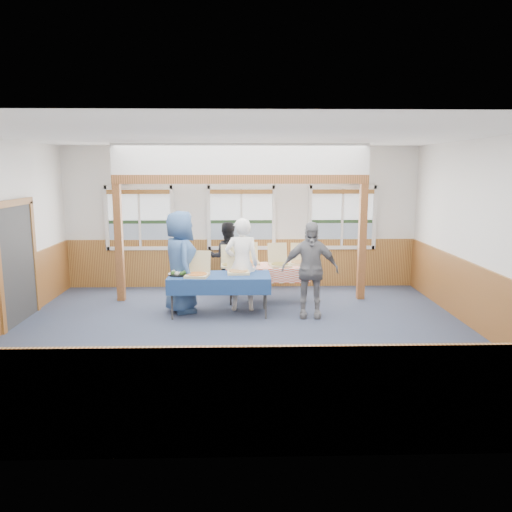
% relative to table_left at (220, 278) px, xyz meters
% --- Properties ---
extents(floor, '(8.00, 8.00, 0.00)m').
position_rel_table_left_xyz_m(floor, '(0.41, -1.23, -0.70)').
color(floor, '#2C3347').
rests_on(floor, ground).
extents(ceiling, '(8.00, 8.00, 0.00)m').
position_rel_table_left_xyz_m(ceiling, '(0.41, -1.23, 2.50)').
color(ceiling, white).
rests_on(ceiling, wall_back).
extents(wall_back, '(8.00, 0.00, 8.00)m').
position_rel_table_left_xyz_m(wall_back, '(0.41, 2.27, 0.90)').
color(wall_back, silver).
rests_on(wall_back, floor).
extents(wall_front, '(8.00, 0.00, 8.00)m').
position_rel_table_left_xyz_m(wall_front, '(0.41, -4.73, 0.90)').
color(wall_front, silver).
rests_on(wall_front, floor).
extents(wall_right, '(0.00, 8.00, 8.00)m').
position_rel_table_left_xyz_m(wall_right, '(4.41, -1.23, 0.90)').
color(wall_right, silver).
rests_on(wall_right, floor).
extents(wainscot_back, '(7.98, 0.05, 1.10)m').
position_rel_table_left_xyz_m(wainscot_back, '(0.41, 2.25, -0.15)').
color(wainscot_back, brown).
rests_on(wainscot_back, floor).
extents(wainscot_front, '(7.98, 0.05, 1.10)m').
position_rel_table_left_xyz_m(wainscot_front, '(0.41, -4.70, -0.15)').
color(wainscot_front, brown).
rests_on(wainscot_front, floor).
extents(wainscot_right, '(0.05, 6.98, 1.10)m').
position_rel_table_left_xyz_m(wainscot_right, '(4.38, -1.23, -0.15)').
color(wainscot_right, brown).
rests_on(wainscot_right, floor).
extents(cased_opening, '(0.06, 1.30, 2.10)m').
position_rel_table_left_xyz_m(cased_opening, '(-3.55, -0.33, 0.35)').
color(cased_opening, '#2C2C2C').
rests_on(cased_opening, wall_left).
extents(window_left, '(1.56, 0.10, 1.46)m').
position_rel_table_left_xyz_m(window_left, '(-1.89, 2.23, 0.98)').
color(window_left, white).
rests_on(window_left, wall_back).
extents(window_mid, '(1.56, 0.10, 1.46)m').
position_rel_table_left_xyz_m(window_mid, '(0.41, 2.23, 0.98)').
color(window_mid, white).
rests_on(window_mid, wall_back).
extents(window_right, '(1.56, 0.10, 1.46)m').
position_rel_table_left_xyz_m(window_right, '(2.71, 2.23, 0.98)').
color(window_right, white).
rests_on(window_right, wall_back).
extents(post_left, '(0.15, 0.15, 2.40)m').
position_rel_table_left_xyz_m(post_left, '(-2.09, 1.07, 0.50)').
color(post_left, '#543712').
rests_on(post_left, floor).
extents(post_right, '(0.15, 0.15, 2.40)m').
position_rel_table_left_xyz_m(post_right, '(2.91, 1.07, 0.50)').
color(post_right, '#543712').
rests_on(post_right, floor).
extents(cross_beam, '(5.15, 0.18, 0.18)m').
position_rel_table_left_xyz_m(cross_beam, '(0.41, 1.07, 1.79)').
color(cross_beam, '#543712').
rests_on(cross_beam, post_left).
extents(table_left, '(1.91, 0.91, 0.76)m').
position_rel_table_left_xyz_m(table_left, '(0.00, 0.00, 0.00)').
color(table_left, '#2C2C2C').
rests_on(table_left, floor).
extents(table_right, '(1.82, 1.35, 0.76)m').
position_rel_table_left_xyz_m(table_right, '(0.93, 0.90, -0.01)').
color(table_right, '#2C2C2C').
rests_on(table_right, floor).
extents(pizza_box_a, '(0.47, 0.54, 0.44)m').
position_rel_table_left_xyz_m(pizza_box_a, '(-0.39, -0.11, 0.12)').
color(pizza_box_a, tan).
rests_on(pizza_box_a, table_left).
extents(pizza_box_b, '(0.43, 0.52, 0.45)m').
position_rel_table_left_xyz_m(pizza_box_b, '(0.35, 0.16, 0.12)').
color(pizza_box_b, tan).
rests_on(pizza_box_b, table_left).
extents(pizza_box_c, '(0.39, 0.47, 0.41)m').
position_rel_table_left_xyz_m(pizza_box_c, '(0.18, 0.80, 0.12)').
color(pizza_box_c, tan).
rests_on(pizza_box_c, table_right).
extents(pizza_box_d, '(0.42, 0.50, 0.41)m').
position_rel_table_left_xyz_m(pizza_box_d, '(0.58, 1.09, 0.12)').
color(pizza_box_d, tan).
rests_on(pizza_box_d, table_right).
extents(pizza_box_e, '(0.48, 0.55, 0.44)m').
position_rel_table_left_xyz_m(pizza_box_e, '(1.18, 0.82, 0.12)').
color(pizza_box_e, tan).
rests_on(pizza_box_e, table_right).
extents(pizza_box_f, '(0.45, 0.51, 0.41)m').
position_rel_table_left_xyz_m(pizza_box_f, '(1.59, 1.04, 0.12)').
color(pizza_box_f, tan).
rests_on(pizza_box_f, table_right).
extents(veggie_tray, '(0.40, 0.40, 0.09)m').
position_rel_table_left_xyz_m(veggie_tray, '(-0.75, 0.00, 0.09)').
color(veggie_tray, black).
rests_on(veggie_tray, table_left).
extents(drink_glass, '(0.07, 0.07, 0.15)m').
position_rel_table_left_xyz_m(drink_glass, '(1.78, 0.65, 0.13)').
color(drink_glass, '#A4541B').
rests_on(drink_glass, table_right).
extents(woman_white, '(0.68, 0.47, 1.79)m').
position_rel_table_left_xyz_m(woman_white, '(0.42, 0.29, 0.19)').
color(woman_white, white).
rests_on(woman_white, floor).
extents(woman_black, '(0.78, 0.62, 1.56)m').
position_rel_table_left_xyz_m(woman_black, '(0.08, 1.73, 0.08)').
color(woman_black, black).
rests_on(woman_black, floor).
extents(man_blue, '(0.89, 1.09, 1.93)m').
position_rel_table_left_xyz_m(man_blue, '(-0.74, 0.21, 0.27)').
color(man_blue, '#365788').
rests_on(man_blue, floor).
extents(person_grey, '(1.07, 0.51, 1.77)m').
position_rel_table_left_xyz_m(person_grey, '(1.66, -0.18, 0.18)').
color(person_grey, slate).
rests_on(person_grey, floor).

